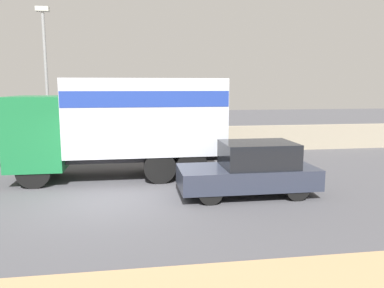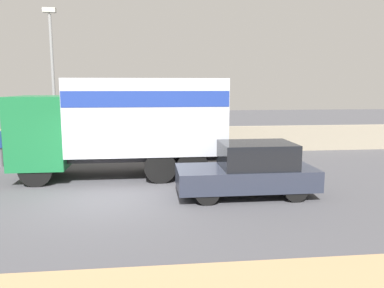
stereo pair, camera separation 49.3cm
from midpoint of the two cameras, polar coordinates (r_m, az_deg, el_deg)
ground_plane at (r=11.13m, az=-14.16°, el=-8.46°), size 80.00×80.00×0.00m
stone_wall_backdrop at (r=18.39m, az=-12.05°, el=0.42°), size 60.00×0.35×1.27m
street_lamp at (r=18.34m, az=-22.09°, el=10.16°), size 0.56×0.28×6.69m
box_truck at (r=13.51m, az=-11.20°, el=3.67°), size 7.30×2.49×3.51m
car_hatchback at (r=11.32m, az=7.70°, el=-3.86°), size 4.09×1.74×1.60m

